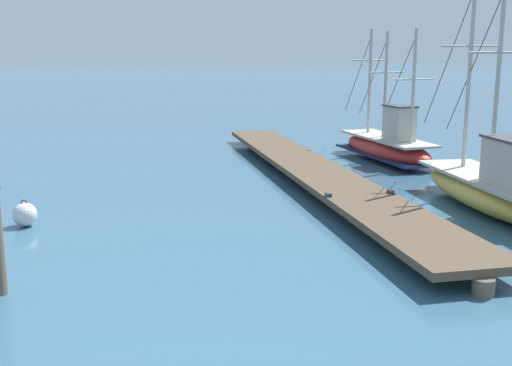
{
  "coord_description": "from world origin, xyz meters",
  "views": [
    {
      "loc": [
        -0.26,
        -3.95,
        3.88
      ],
      "look_at": [
        2.0,
        7.5,
        1.4
      ],
      "focal_mm": 43.82,
      "sensor_mm": 36.0,
      "label": 1
    }
  ],
  "objects": [
    {
      "name": "fishing_boat_0",
      "position": [
        8.62,
        16.78,
        0.58
      ],
      "size": [
        2.13,
        6.19,
        4.65
      ],
      "color": "#AD2823",
      "rests_on": "ground"
    },
    {
      "name": "floating_dock",
      "position": [
        5.0,
        13.64,
        0.36
      ],
      "size": [
        2.17,
        18.33,
        0.53
      ],
      "color": "brown",
      "rests_on": "ground"
    },
    {
      "name": "mooring_buoy",
      "position": [
        -2.74,
        10.37,
        0.27
      ],
      "size": [
        0.54,
        0.54,
        0.61
      ],
      "color": "silver",
      "rests_on": "ground"
    },
    {
      "name": "fishing_boat_1",
      "position": [
        8.41,
        9.42,
        0.62
      ],
      "size": [
        2.03,
        7.55,
        5.77
      ],
      "color": "gold",
      "rests_on": "ground"
    }
  ]
}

